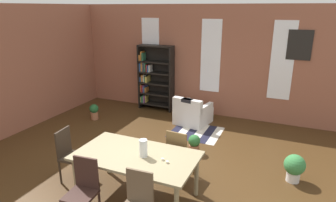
# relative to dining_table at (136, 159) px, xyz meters

# --- Properties ---
(ground_plane) EXTENTS (10.20, 10.20, 0.00)m
(ground_plane) POSITION_rel_dining_table_xyz_m (-0.03, 0.50, -0.69)
(ground_plane) COLOR #432C15
(back_wall_brick) EXTENTS (8.84, 0.12, 3.03)m
(back_wall_brick) POSITION_rel_dining_table_xyz_m (-0.03, 4.31, 0.83)
(back_wall_brick) COLOR #985842
(back_wall_brick) RESTS_ON ground
(window_pane_0) EXTENTS (0.55, 0.02, 1.97)m
(window_pane_0) POSITION_rel_dining_table_xyz_m (-1.86, 4.24, 0.98)
(window_pane_0) COLOR white
(window_pane_1) EXTENTS (0.55, 0.02, 1.97)m
(window_pane_1) POSITION_rel_dining_table_xyz_m (-0.03, 4.24, 0.98)
(window_pane_1) COLOR white
(window_pane_2) EXTENTS (0.55, 0.02, 1.97)m
(window_pane_2) POSITION_rel_dining_table_xyz_m (1.80, 4.24, 0.98)
(window_pane_2) COLOR white
(dining_table) EXTENTS (1.91, 1.07, 0.77)m
(dining_table) POSITION_rel_dining_table_xyz_m (0.00, 0.00, 0.00)
(dining_table) COLOR gray
(dining_table) RESTS_ON ground
(vase_on_table) EXTENTS (0.13, 0.13, 0.28)m
(vase_on_table) POSITION_rel_dining_table_xyz_m (0.13, -0.00, 0.22)
(vase_on_table) COLOR silver
(vase_on_table) RESTS_ON dining_table
(tealight_candle_0) EXTENTS (0.04, 0.04, 0.03)m
(tealight_candle_0) POSITION_rel_dining_table_xyz_m (0.45, 0.01, 0.09)
(tealight_candle_0) COLOR silver
(tealight_candle_0) RESTS_ON dining_table
(tealight_candle_1) EXTENTS (0.04, 0.04, 0.03)m
(tealight_candle_1) POSITION_rel_dining_table_xyz_m (0.55, -0.04, 0.09)
(tealight_candle_1) COLOR silver
(tealight_candle_1) RESTS_ON dining_table
(dining_chair_head_left) EXTENTS (0.44, 0.44, 0.95)m
(dining_chair_head_left) POSITION_rel_dining_table_xyz_m (-1.33, -0.01, -0.18)
(dining_chair_head_left) COLOR #33271D
(dining_chair_head_left) RESTS_ON ground
(dining_chair_far_right) EXTENTS (0.43, 0.43, 0.95)m
(dining_chair_far_right) POSITION_rel_dining_table_xyz_m (0.42, 0.76, -0.18)
(dining_chair_far_right) COLOR brown
(dining_chair_far_right) RESTS_ON ground
(dining_chair_near_left) EXTENTS (0.43, 0.43, 0.95)m
(dining_chair_near_left) POSITION_rel_dining_table_xyz_m (-0.44, -0.76, -0.18)
(dining_chair_near_left) COLOR #36201B
(dining_chair_near_left) RESTS_ON ground
(bookshelf_tall) EXTENTS (1.05, 0.34, 1.91)m
(bookshelf_tall) POSITION_rel_dining_table_xyz_m (-1.68, 4.05, 0.27)
(bookshelf_tall) COLOR black
(bookshelf_tall) RESTS_ON ground
(armchair_white) EXTENTS (0.93, 0.93, 0.75)m
(armchair_white) POSITION_rel_dining_table_xyz_m (-0.22, 3.36, -0.41)
(armchair_white) COLOR silver
(armchair_white) RESTS_ON ground
(potted_plant_by_shelf) EXTENTS (0.37, 0.37, 0.51)m
(potted_plant_by_shelf) POSITION_rel_dining_table_xyz_m (2.31, 1.50, -0.41)
(potted_plant_by_shelf) COLOR silver
(potted_plant_by_shelf) RESTS_ON ground
(potted_plant_corner) EXTENTS (0.25, 0.25, 0.40)m
(potted_plant_corner) POSITION_rel_dining_table_xyz_m (0.35, 1.82, -0.48)
(potted_plant_corner) COLOR #9E6042
(potted_plant_corner) RESTS_ON ground
(potted_plant_window) EXTENTS (0.25, 0.25, 0.43)m
(potted_plant_window) POSITION_rel_dining_table_xyz_m (-2.78, 2.57, -0.46)
(potted_plant_window) COLOR #9E6042
(potted_plant_window) RESTS_ON ground
(striped_rug) EXTENTS (1.19, 1.10, 0.01)m
(striped_rug) POSITION_rel_dining_table_xyz_m (0.06, 2.85, -0.69)
(striped_rug) COLOR #1E1E33
(striped_rug) RESTS_ON ground
(framed_picture) EXTENTS (0.56, 0.03, 0.72)m
(framed_picture) POSITION_rel_dining_table_xyz_m (2.15, 4.24, 1.39)
(framed_picture) COLOR black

